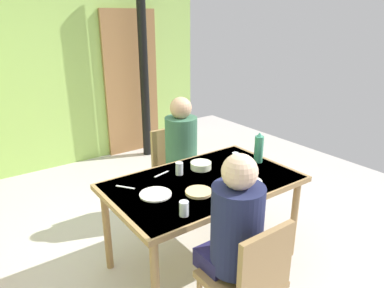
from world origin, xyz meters
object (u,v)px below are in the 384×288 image
chair_far_diner (175,167)px  water_bottle_green_near (259,148)px  dining_table (203,189)px  chair_near_diner (249,279)px  serving_bowl_center (201,165)px  person_far_diner (182,144)px  person_near_diner (235,225)px

chair_far_diner → water_bottle_green_near: water_bottle_green_near is taller
dining_table → chair_near_diner: (-0.28, -0.79, -0.16)m
water_bottle_green_near → serving_bowl_center: size_ratio=1.55×
dining_table → serving_bowl_center: (0.12, 0.19, 0.10)m
person_far_diner → person_near_diner: bearing=68.0°
dining_table → chair_far_diner: chair_far_diner is taller
person_near_diner → water_bottle_green_near: size_ratio=2.92×
chair_far_diner → chair_near_diner: bearing=71.5°
chair_far_diner → dining_table: bearing=72.5°
chair_near_diner → chair_far_diner: bearing=71.5°
dining_table → person_far_diner: bearing=69.1°
chair_near_diner → water_bottle_green_near: bearing=42.7°
serving_bowl_center → dining_table: bearing=-122.0°
serving_bowl_center → person_far_diner: bearing=74.2°
person_near_diner → water_bottle_green_near: bearing=37.5°
serving_bowl_center → chair_far_diner: bearing=77.7°
person_near_diner → person_far_diner: size_ratio=1.00×
chair_far_diner → person_far_diner: (-0.00, -0.14, 0.28)m
chair_far_diner → person_far_diner: size_ratio=1.13×
person_near_diner → serving_bowl_center: (0.40, 0.85, -0.03)m
chair_near_diner → water_bottle_green_near: size_ratio=3.30×
dining_table → person_near_diner: person_near_diner is taller
chair_far_diner → serving_bowl_center: (-0.13, -0.60, 0.26)m
person_near_diner → water_bottle_green_near: 1.11m
dining_table → chair_near_diner: size_ratio=1.66×
chair_near_diner → water_bottle_green_near: (0.88, 0.81, 0.35)m
chair_far_diner → person_near_diner: 1.57m
person_far_diner → serving_bowl_center: person_far_diner is taller
chair_near_diner → person_far_diner: person_far_diner is taller
person_far_diner → serving_bowl_center: 0.48m
water_bottle_green_near → serving_bowl_center: bearing=160.5°
chair_far_diner → water_bottle_green_near: size_ratio=3.30×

